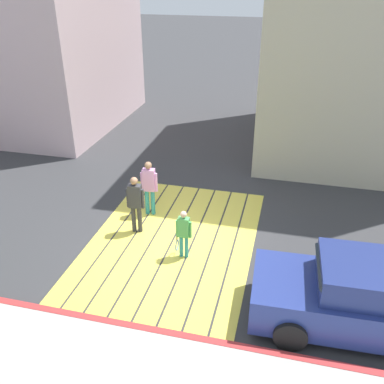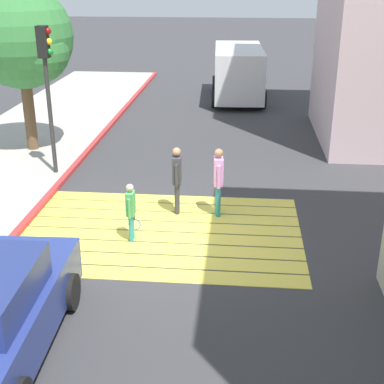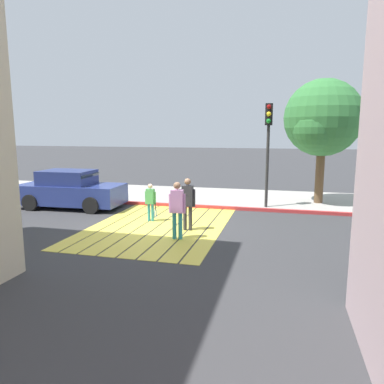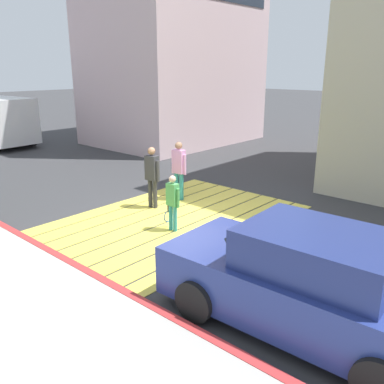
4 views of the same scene
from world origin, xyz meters
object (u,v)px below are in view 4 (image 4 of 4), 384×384
object	(u,v)px
car_parked_near_curb	(307,283)
pedestrian_adult_trailing	(152,173)
pedestrian_child_with_racket	(172,200)
pedestrian_adult_lead	(179,167)

from	to	relation	value
car_parked_near_curb	pedestrian_adult_trailing	size ratio (longest dim) A/B	2.57
pedestrian_adult_trailing	pedestrian_child_with_racket	size ratio (longest dim) A/B	1.25
pedestrian_adult_trailing	pedestrian_child_with_racket	bearing A→B (deg)	-117.84
pedestrian_adult_trailing	pedestrian_child_with_racket	xyz separation A→B (m)	(-0.83, -1.57, -0.22)
pedestrian_child_with_racket	pedestrian_adult_trailing	bearing A→B (deg)	62.16
pedestrian_adult_lead	pedestrian_child_with_racket	bearing A→B (deg)	-140.28
car_parked_near_curb	pedestrian_child_with_racket	world-z (taller)	car_parked_near_curb
car_parked_near_curb	pedestrian_adult_trailing	distance (m)	6.09
pedestrian_adult_lead	car_parked_near_curb	bearing A→B (deg)	-120.06
pedestrian_adult_trailing	pedestrian_child_with_racket	distance (m)	1.79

